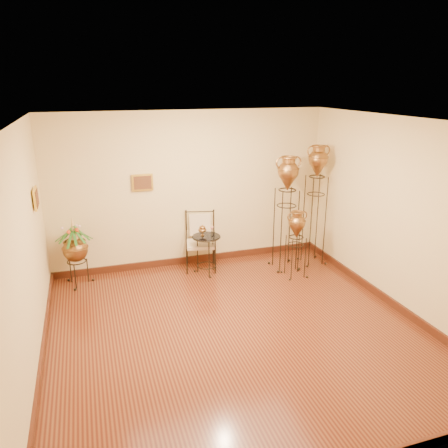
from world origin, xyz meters
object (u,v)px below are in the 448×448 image
object	(u,v)px
amphora_tall	(315,204)
planter_urn	(75,247)
side_table	(206,254)
amphora_mid	(286,213)
armchair	(201,242)

from	to	relation	value
amphora_tall	planter_urn	world-z (taller)	amphora_tall
planter_urn	side_table	size ratio (longest dim) A/B	1.36
planter_urn	side_table	world-z (taller)	planter_urn
amphora_tall	side_table	xyz separation A→B (m)	(-2.02, 0.12, -0.77)
amphora_mid	planter_urn	xyz separation A→B (m)	(-3.60, 0.40, -0.37)
planter_urn	amphora_tall	bearing A→B (deg)	-4.76
planter_urn	armchair	size ratio (longest dim) A/B	1.17
amphora_tall	planter_urn	distance (m)	4.24
planter_urn	side_table	bearing A→B (deg)	-5.99
amphora_tall	armchair	distance (m)	2.19
amphora_mid	armchair	bearing A→B (deg)	164.81
armchair	side_table	size ratio (longest dim) A/B	1.16
amphora_tall	amphora_mid	xyz separation A→B (m)	(-0.60, -0.05, -0.09)
planter_urn	amphora_mid	bearing A→B (deg)	-6.34
amphora_mid	side_table	world-z (taller)	amphora_mid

